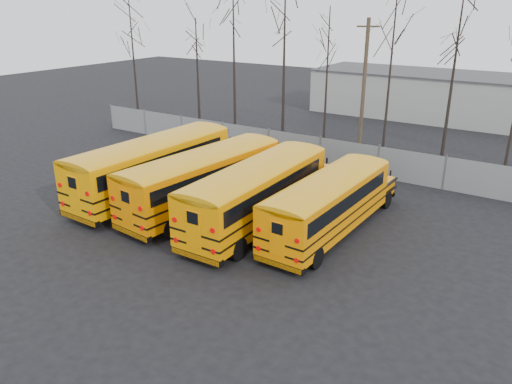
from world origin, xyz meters
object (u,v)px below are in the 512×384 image
Objects in this scene: bus_a at (156,162)px; bus_c at (260,189)px; utility_pole_left at (364,81)px; bus_b at (206,175)px; bus_d at (331,200)px.

bus_c is at bearing 0.67° from bus_a.
utility_pole_left is at bearing 74.58° from bus_a.
bus_b is 1.11× the size of bus_d.
bus_b is at bearing 1.74° from bus_a.
utility_pole_left reaches higher than bus_d.
bus_d is at bearing 14.36° from bus_c.
bus_b is 3.39m from bus_c.
bus_a is 1.16× the size of bus_d.
bus_b is (3.56, -0.01, -0.10)m from bus_a.
bus_d is 17.21m from utility_pole_left.
bus_a reaches higher than bus_c.
bus_d is at bearing 12.32° from bus_b.
bus_a is at bearing -174.27° from bus_b.
utility_pole_left is at bearing 90.11° from bus_b.
utility_pole_left is (5.27, 16.92, 2.78)m from bus_a.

